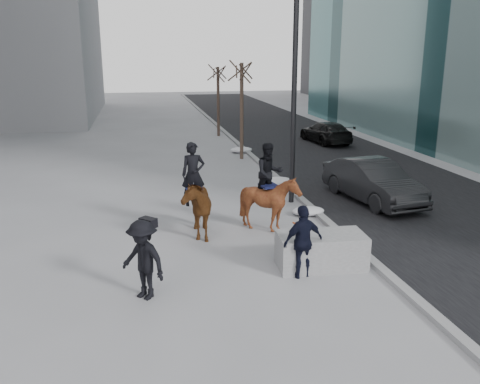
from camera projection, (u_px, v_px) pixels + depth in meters
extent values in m
plane|color=gray|center=(249.00, 261.00, 12.95)|extent=(120.00, 120.00, 0.00)
cube|color=black|center=(350.00, 167.00, 23.73)|extent=(8.00, 90.00, 0.01)
cube|color=gray|center=(267.00, 169.00, 22.96)|extent=(0.25, 90.00, 0.12)
cube|color=gray|center=(321.00, 251.00, 12.48)|extent=(2.19, 1.20, 0.85)
imported|color=black|center=(373.00, 181.00, 17.98)|extent=(2.25, 4.70, 1.49)
imported|color=black|center=(326.00, 132.00, 29.95)|extent=(2.20, 4.49, 1.26)
imported|color=#47250E|center=(195.00, 206.00, 14.61)|extent=(0.96, 2.09, 1.76)
imported|color=black|center=(193.00, 174.00, 14.51)|extent=(0.67, 0.44, 1.84)
cube|color=#10173A|center=(194.00, 187.00, 14.61)|extent=(0.48, 0.56, 0.06)
imported|color=#45170D|center=(270.00, 203.00, 14.95)|extent=(1.61, 1.75, 1.71)
imported|color=black|center=(269.00, 173.00, 14.86)|extent=(0.96, 0.80, 1.79)
cube|color=#0E1134|center=(269.00, 186.00, 14.96)|extent=(0.56, 0.63, 0.06)
imported|color=black|center=(303.00, 242.00, 11.82)|extent=(1.10, 0.68, 1.75)
cylinder|color=#CB450B|center=(294.00, 223.00, 12.26)|extent=(0.04, 0.18, 0.07)
imported|color=black|center=(143.00, 260.00, 10.77)|extent=(1.26, 1.26, 1.75)
cube|color=black|center=(148.00, 223.00, 10.84)|extent=(0.41, 0.41, 0.20)
cylinder|color=black|center=(295.00, 73.00, 16.92)|extent=(0.18, 0.18, 9.00)
ellipsoid|color=silver|center=(277.00, 181.00, 20.29)|extent=(1.33, 0.85, 0.34)
ellipsoid|color=silver|center=(308.00, 211.00, 16.59)|extent=(1.07, 0.68, 0.27)
ellipsoid|color=silver|center=(241.00, 150.00, 27.08)|extent=(1.18, 0.75, 0.30)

